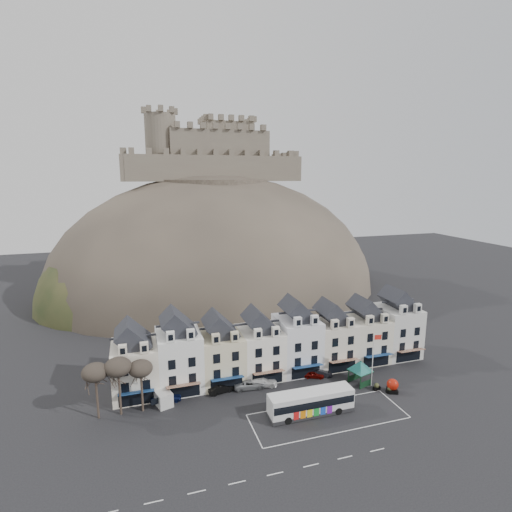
{
  "coord_description": "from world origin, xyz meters",
  "views": [
    {
      "loc": [
        -22.98,
        -44.31,
        33.41
      ],
      "look_at": [
        -1.59,
        24.0,
        19.05
      ],
      "focal_mm": 28.0,
      "sensor_mm": 36.0,
      "label": 1
    }
  ],
  "objects_px": {
    "car_black": "(221,388)",
    "bus": "(311,401)",
    "car_white": "(262,382)",
    "car_maroon": "(313,374)",
    "red_buoy": "(393,386)",
    "flagpole": "(374,356)",
    "car_navy": "(166,397)",
    "bus_shelter": "(360,366)",
    "white_van": "(161,396)",
    "car_silver": "(250,384)",
    "car_charcoal": "(320,373)"
  },
  "relations": [
    {
      "from": "car_black",
      "to": "bus",
      "type": "bearing_deg",
      "value": -141.27
    },
    {
      "from": "car_white",
      "to": "car_maroon",
      "type": "height_order",
      "value": "car_white"
    },
    {
      "from": "red_buoy",
      "to": "car_black",
      "type": "bearing_deg",
      "value": 162.77
    },
    {
      "from": "bus",
      "to": "car_black",
      "type": "relative_size",
      "value": 2.98
    },
    {
      "from": "car_maroon",
      "to": "car_white",
      "type": "bearing_deg",
      "value": 111.65
    },
    {
      "from": "red_buoy",
      "to": "car_black",
      "type": "relative_size",
      "value": 0.53
    },
    {
      "from": "flagpole",
      "to": "car_navy",
      "type": "relative_size",
      "value": 1.97
    },
    {
      "from": "bus_shelter",
      "to": "car_black",
      "type": "xyz_separation_m",
      "value": [
        -22.3,
        4.07,
        -2.41
      ]
    },
    {
      "from": "white_van",
      "to": "car_black",
      "type": "distance_m",
      "value": 9.23
    },
    {
      "from": "bus_shelter",
      "to": "flagpole",
      "type": "xyz_separation_m",
      "value": [
        1.48,
        -1.26,
        2.06
      ]
    },
    {
      "from": "car_navy",
      "to": "car_black",
      "type": "xyz_separation_m",
      "value": [
        8.5,
        0.0,
        -0.09
      ]
    },
    {
      "from": "car_navy",
      "to": "car_white",
      "type": "xyz_separation_m",
      "value": [
        15.19,
        0.0,
        -0.04
      ]
    },
    {
      "from": "car_black",
      "to": "car_white",
      "type": "distance_m",
      "value": 6.68
    },
    {
      "from": "car_navy",
      "to": "car_silver",
      "type": "relative_size",
      "value": 0.88
    },
    {
      "from": "car_black",
      "to": "car_white",
      "type": "relative_size",
      "value": 0.82
    },
    {
      "from": "red_buoy",
      "to": "car_white",
      "type": "bearing_deg",
      "value": 157.27
    },
    {
      "from": "car_navy",
      "to": "car_maroon",
      "type": "height_order",
      "value": "car_navy"
    },
    {
      "from": "bus",
      "to": "car_maroon",
      "type": "relative_size",
      "value": 3.45
    },
    {
      "from": "bus_shelter",
      "to": "car_charcoal",
      "type": "distance_m",
      "value": 6.99
    },
    {
      "from": "white_van",
      "to": "car_maroon",
      "type": "distance_m",
      "value": 25.11
    },
    {
      "from": "car_navy",
      "to": "car_silver",
      "type": "height_order",
      "value": "car_navy"
    },
    {
      "from": "red_buoy",
      "to": "car_maroon",
      "type": "distance_m",
      "value": 12.69
    },
    {
      "from": "bus_shelter",
      "to": "car_maroon",
      "type": "height_order",
      "value": "bus_shelter"
    },
    {
      "from": "bus",
      "to": "car_charcoal",
      "type": "bearing_deg",
      "value": 57.09
    },
    {
      "from": "car_charcoal",
      "to": "car_silver",
      "type": "bearing_deg",
      "value": 107.75
    },
    {
      "from": "flagpole",
      "to": "car_navy",
      "type": "xyz_separation_m",
      "value": [
        -32.27,
        5.33,
        -4.37
      ]
    },
    {
      "from": "car_silver",
      "to": "car_maroon",
      "type": "relative_size",
      "value": 1.45
    },
    {
      "from": "bus_shelter",
      "to": "car_charcoal",
      "type": "relative_size",
      "value": 1.53
    },
    {
      "from": "bus",
      "to": "red_buoy",
      "type": "bearing_deg",
      "value": 6.03
    },
    {
      "from": "bus",
      "to": "car_silver",
      "type": "relative_size",
      "value": 2.38
    },
    {
      "from": "bus",
      "to": "car_maroon",
      "type": "height_order",
      "value": "bus"
    },
    {
      "from": "bus",
      "to": "car_charcoal",
      "type": "relative_size",
      "value": 3.14
    },
    {
      "from": "car_charcoal",
      "to": "car_black",
      "type": "bearing_deg",
      "value": 107.75
    },
    {
      "from": "car_navy",
      "to": "white_van",
      "type": "bearing_deg",
      "value": 93.02
    },
    {
      "from": "car_navy",
      "to": "car_charcoal",
      "type": "xyz_separation_m",
      "value": [
        25.67,
        0.0,
        -0.13
      ]
    },
    {
      "from": "bus_shelter",
      "to": "car_white",
      "type": "xyz_separation_m",
      "value": [
        -15.61,
        4.07,
        -2.36
      ]
    },
    {
      "from": "bus",
      "to": "car_charcoal",
      "type": "distance_m",
      "value": 11.38
    },
    {
      "from": "bus",
      "to": "car_maroon",
      "type": "distance_m",
      "value": 10.74
    },
    {
      "from": "white_van",
      "to": "car_silver",
      "type": "relative_size",
      "value": 0.98
    },
    {
      "from": "car_white",
      "to": "red_buoy",
      "type": "bearing_deg",
      "value": -99.77
    },
    {
      "from": "flagpole",
      "to": "car_black",
      "type": "bearing_deg",
      "value": 167.36
    },
    {
      "from": "flagpole",
      "to": "car_maroon",
      "type": "relative_size",
      "value": 2.5
    },
    {
      "from": "red_buoy",
      "to": "car_silver",
      "type": "height_order",
      "value": "red_buoy"
    },
    {
      "from": "car_charcoal",
      "to": "car_white",
      "type": "bearing_deg",
      "value": 107.75
    },
    {
      "from": "car_black",
      "to": "bus_shelter",
      "type": "bearing_deg",
      "value": -110.84
    },
    {
      "from": "car_navy",
      "to": "car_charcoal",
      "type": "relative_size",
      "value": 1.16
    },
    {
      "from": "car_silver",
      "to": "car_maroon",
      "type": "distance_m",
      "value": 11.21
    },
    {
      "from": "car_silver",
      "to": "car_white",
      "type": "height_order",
      "value": "car_white"
    },
    {
      "from": "bus",
      "to": "car_black",
      "type": "xyz_separation_m",
      "value": [
        -10.97,
        9.46,
        -1.25
      ]
    },
    {
      "from": "car_silver",
      "to": "bus_shelter",
      "type": "bearing_deg",
      "value": -98.16
    }
  ]
}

